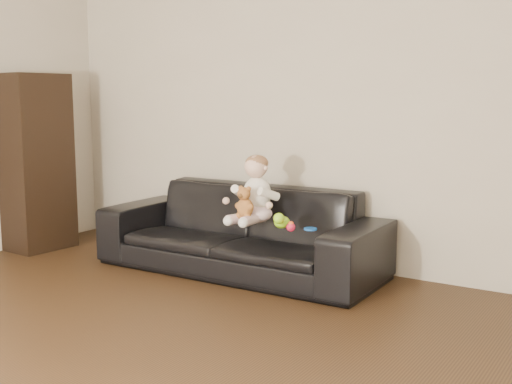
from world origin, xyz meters
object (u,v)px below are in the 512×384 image
Objects in this scene: baby at (255,193)px; toy_blue_disc at (310,229)px; sofa at (240,230)px; cabinet at (37,162)px; teddy_bear at (245,203)px; toy_green at (282,222)px; toy_rattle at (291,227)px.

baby reaches higher than toy_blue_disc.
sofa is at bearing 168.96° from toy_blue_disc.
toy_blue_disc is (0.67, -0.13, 0.11)m from sofa.
cabinet is 2.10m from baby.
cabinet is at bearing -161.93° from teddy_bear.
toy_green is at bearing 6.92° from cabinet.
toy_blue_disc is at bearing 17.39° from toy_green.
toy_rattle is at bearing -24.25° from sofa.
baby is 0.50m from toy_blue_disc.
toy_blue_disc is (0.46, -0.01, -0.21)m from baby.
cabinet is 2.48m from toy_rattle.
sofa is 0.44m from teddy_bear.
baby is (2.09, 0.21, -0.12)m from cabinet.
toy_green is (2.35, 0.14, -0.29)m from cabinet.
cabinet reaches higher than baby.
teddy_bear is at bearing -177.69° from toy_rattle.
sofa is 35.71× the size of toy_rattle.
toy_rattle is (0.58, -0.25, 0.13)m from sofa.
teddy_bear is 1.78× the size of toy_green.
cabinet reaches higher than toy_rattle.
toy_green is 0.20m from toy_blue_disc.
baby is 3.90× the size of toy_green.
toy_blue_disc is at bearing 8.00° from cabinet.
sofa reaches higher than toy_green.
toy_rattle is at bearing 18.59° from teddy_bear.
toy_rattle is (0.37, -0.13, -0.18)m from baby.
baby is 0.32m from toy_green.
teddy_bear is at bearing 5.26° from cabinet.
baby is 8.01× the size of toy_rattle.
teddy_bear reaches higher than toy_green.
cabinet is 2.57m from toy_blue_disc.
toy_rattle is (2.46, 0.08, -0.30)m from cabinet.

